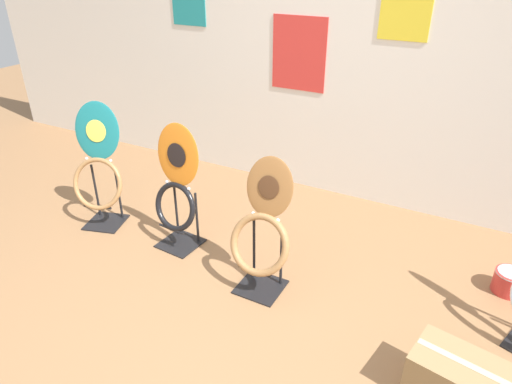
# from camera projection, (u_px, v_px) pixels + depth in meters

# --- Properties ---
(ground_plane) EXTENTS (14.00, 14.00, 0.00)m
(ground_plane) POSITION_uv_depth(u_px,v_px,m) (199.00, 356.00, 2.46)
(ground_plane) COLOR #8E6642
(wall_back) EXTENTS (8.00, 0.07, 2.60)m
(wall_back) POSITION_uv_depth(u_px,v_px,m) (348.00, 42.00, 3.52)
(wall_back) COLOR silver
(wall_back) RESTS_ON ground_plane
(toilet_seat_display_orange_sun) EXTENTS (0.37, 0.30, 0.92)m
(toilet_seat_display_orange_sun) POSITION_uv_depth(u_px,v_px,m) (177.00, 192.00, 3.19)
(toilet_seat_display_orange_sun) COLOR black
(toilet_seat_display_orange_sun) RESTS_ON ground_plane
(toilet_seat_display_teal_sax) EXTENTS (0.44, 0.38, 0.96)m
(toilet_seat_display_teal_sax) POSITION_uv_depth(u_px,v_px,m) (98.00, 168.00, 3.44)
(toilet_seat_display_teal_sax) COLOR black
(toilet_seat_display_teal_sax) RESTS_ON ground_plane
(toilet_seat_display_woodgrain) EXTENTS (0.39, 0.31, 0.87)m
(toilet_seat_display_woodgrain) POSITION_uv_depth(u_px,v_px,m) (262.00, 234.00, 2.77)
(toilet_seat_display_woodgrain) COLOR black
(toilet_seat_display_woodgrain) RESTS_ON ground_plane
(paint_can) EXTENTS (0.19, 0.19, 0.15)m
(paint_can) POSITION_uv_depth(u_px,v_px,m) (509.00, 281.00, 2.88)
(paint_can) COLOR red
(paint_can) RESTS_ON ground_plane
(storage_box) EXTENTS (0.49, 0.36, 0.27)m
(storage_box) POSITION_uv_depth(u_px,v_px,m) (459.00, 383.00, 2.14)
(storage_box) COLOR #93754C
(storage_box) RESTS_ON ground_plane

